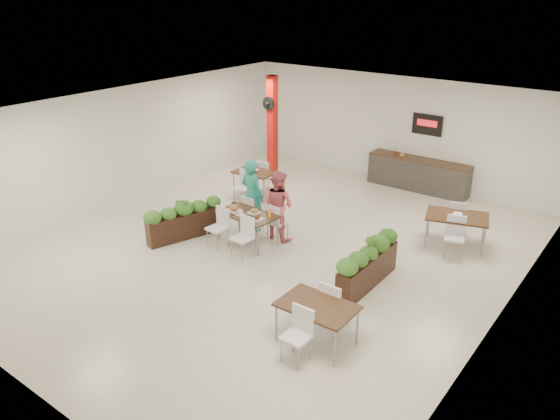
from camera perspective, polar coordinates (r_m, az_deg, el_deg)
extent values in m
plane|color=beige|center=(12.68, -0.55, -4.02)|extent=(12.00, 12.00, 0.00)
cube|color=white|center=(16.99, 11.97, 8.24)|extent=(10.00, 0.10, 3.20)
cube|color=white|center=(8.56, -26.13, -8.46)|extent=(10.00, 0.10, 3.20)
cube|color=white|center=(15.46, -15.54, 6.49)|extent=(0.10, 12.00, 3.20)
cube|color=white|center=(10.05, 22.71, -3.26)|extent=(0.10, 12.00, 3.20)
cube|color=white|center=(11.60, -0.61, 10.25)|extent=(10.00, 12.00, 0.04)
cube|color=#B8130C|center=(16.68, -0.81, 8.46)|extent=(0.25, 0.25, 3.20)
cylinder|color=black|center=(16.36, -1.22, 11.06)|extent=(0.40, 0.06, 0.40)
sphere|color=black|center=(16.33, -1.31, 11.03)|extent=(0.12, 0.12, 0.12)
cube|color=#292725|center=(16.62, 14.22, 3.57)|extent=(3.00, 0.60, 0.90)
cube|color=black|center=(16.48, 14.37, 5.12)|extent=(3.00, 0.62, 0.04)
cube|color=black|center=(16.50, 15.14, 8.60)|extent=(0.90, 0.04, 0.60)
cube|color=red|center=(16.46, 15.12, 8.75)|extent=(0.60, 0.02, 0.18)
imported|color=maroon|center=(16.75, 11.90, 6.04)|extent=(0.09, 0.09, 0.19)
imported|color=gold|center=(16.66, 12.67, 5.84)|extent=(0.13, 0.13, 0.17)
cube|color=black|center=(12.67, -3.41, -0.44)|extent=(1.45, 0.90, 0.04)
cylinder|color=gray|center=(13.03, -6.43, -1.67)|extent=(0.04, 0.04, 0.71)
cylinder|color=gray|center=(12.20, -2.32, -3.30)|extent=(0.04, 0.04, 0.71)
cylinder|color=gray|center=(13.46, -4.32, -0.77)|extent=(0.04, 0.04, 0.71)
cylinder|color=gray|center=(12.65, -0.21, -2.29)|extent=(0.04, 0.04, 0.71)
cube|color=white|center=(13.43, -2.82, -0.34)|extent=(0.45, 0.45, 0.05)
cube|color=white|center=(13.21, -3.41, 0.42)|extent=(0.42, 0.07, 0.45)
cylinder|color=gray|center=(13.53, -1.78, -1.22)|extent=(0.02, 0.02, 0.43)
cylinder|color=gray|center=(13.75, -2.83, -0.85)|extent=(0.02, 0.02, 0.43)
cylinder|color=gray|center=(13.31, -2.78, -1.67)|extent=(0.02, 0.02, 0.43)
cylinder|color=gray|center=(13.52, -3.82, -1.28)|extent=(0.02, 0.02, 0.43)
cube|color=white|center=(12.93, -0.25, -1.25)|extent=(0.45, 0.45, 0.05)
cube|color=white|center=(12.70, -0.82, -0.48)|extent=(0.42, 0.07, 0.45)
cylinder|color=gray|center=(13.05, 0.80, -2.16)|extent=(0.02, 0.02, 0.43)
cylinder|color=gray|center=(13.25, -0.32, -1.75)|extent=(0.02, 0.02, 0.43)
cylinder|color=gray|center=(12.81, -0.18, -2.64)|extent=(0.02, 0.02, 0.43)
cylinder|color=gray|center=(13.02, -1.31, -2.22)|extent=(0.02, 0.02, 0.43)
cube|color=white|center=(12.67, -6.57, -1.94)|extent=(0.45, 0.45, 0.05)
cube|color=white|center=(12.69, -5.99, -0.64)|extent=(0.42, 0.07, 0.45)
cylinder|color=gray|center=(12.78, -7.60, -2.92)|extent=(0.02, 0.02, 0.43)
cylinder|color=gray|center=(12.55, -6.56, -3.37)|extent=(0.02, 0.02, 0.43)
cylinder|color=gray|center=(12.99, -6.48, -2.44)|extent=(0.02, 0.02, 0.43)
cylinder|color=gray|center=(12.76, -5.44, -2.87)|extent=(0.02, 0.02, 0.43)
cube|color=white|center=(12.14, -4.00, -2.98)|extent=(0.45, 0.45, 0.05)
cube|color=white|center=(12.16, -3.40, -1.62)|extent=(0.42, 0.07, 0.45)
cylinder|color=gray|center=(12.25, -5.09, -4.00)|extent=(0.02, 0.02, 0.43)
cylinder|color=gray|center=(12.03, -3.96, -4.48)|extent=(0.02, 0.02, 0.43)
cylinder|color=gray|center=(12.46, -3.97, -3.47)|extent=(0.02, 0.02, 0.43)
cylinder|color=gray|center=(12.25, -2.84, -3.94)|extent=(0.02, 0.02, 0.43)
cube|color=white|center=(12.82, -4.84, -0.05)|extent=(0.32, 0.32, 0.01)
ellipsoid|color=#9E4F27|center=(12.80, -4.85, 0.25)|extent=(0.22, 0.22, 0.13)
cube|color=white|center=(12.67, -2.71, -0.28)|extent=(0.28, 0.28, 0.01)
ellipsoid|color=gold|center=(12.65, -2.71, -0.02)|extent=(0.18, 0.18, 0.11)
cube|color=white|center=(12.32, -2.46, -0.96)|extent=(0.28, 0.28, 0.01)
ellipsoid|color=#4B1D0F|center=(12.30, -2.47, -0.73)|extent=(0.16, 0.16, 0.10)
cube|color=white|center=(12.57, -4.14, -0.50)|extent=(0.19, 0.19, 0.01)
ellipsoid|color=white|center=(12.56, -4.15, -0.32)|extent=(0.12, 0.12, 0.07)
cylinder|color=#FFAA1A|center=(12.38, -1.11, -0.48)|extent=(0.07, 0.07, 0.15)
imported|color=brown|center=(13.07, -4.84, 0.59)|extent=(0.12, 0.12, 0.10)
imported|color=teal|center=(13.30, -2.94, 1.54)|extent=(0.69, 0.48, 1.81)
imported|color=#DC6268|center=(12.86, -0.19, 0.52)|extent=(0.86, 0.70, 1.69)
cube|color=black|center=(13.27, -9.89, -1.61)|extent=(0.87, 1.90, 0.63)
ellipsoid|color=#245C1A|center=(12.81, -13.20, -0.66)|extent=(0.40, 0.40, 0.32)
ellipsoid|color=#245C1A|center=(12.95, -11.59, -0.26)|extent=(0.40, 0.40, 0.32)
ellipsoid|color=#245C1A|center=(13.10, -10.01, 0.13)|extent=(0.40, 0.40, 0.32)
ellipsoid|color=#245C1A|center=(13.25, -8.48, 0.51)|extent=(0.40, 0.40, 0.32)
ellipsoid|color=#245C1A|center=(13.42, -6.97, 0.88)|extent=(0.40, 0.40, 0.32)
imported|color=#245C1A|center=(13.07, -10.04, 0.47)|extent=(0.37, 0.32, 0.41)
cube|color=black|center=(11.16, 9.12, -6.35)|extent=(0.35, 1.99, 0.66)
ellipsoid|color=#245C1A|center=(10.29, 7.05, -6.03)|extent=(0.40, 0.40, 0.32)
ellipsoid|color=#245C1A|center=(10.62, 8.19, -5.13)|extent=(0.40, 0.40, 0.32)
ellipsoid|color=#245C1A|center=(10.96, 9.26, -4.29)|extent=(0.40, 0.40, 0.32)
ellipsoid|color=#245C1A|center=(11.30, 10.27, -3.49)|extent=(0.40, 0.40, 0.32)
ellipsoid|color=#245C1A|center=(11.64, 11.21, -2.74)|extent=(0.40, 0.40, 0.32)
imported|color=#245C1A|center=(10.91, 9.29, -3.84)|extent=(0.24, 0.24, 0.43)
cube|color=black|center=(15.50, -2.68, 3.97)|extent=(1.20, 0.86, 0.04)
cylinder|color=gray|center=(15.66, -4.85, 2.66)|extent=(0.04, 0.04, 0.71)
cylinder|color=gray|center=(15.11, -1.75, 1.97)|extent=(0.04, 0.04, 0.71)
cylinder|color=gray|center=(16.15, -3.51, 3.32)|extent=(0.04, 0.04, 0.71)
cylinder|color=gray|center=(15.61, -0.45, 2.67)|extent=(0.04, 0.04, 0.71)
cube|color=white|center=(16.06, -1.45, 3.61)|extent=(0.46, 0.46, 0.05)
cube|color=white|center=(15.83, -1.84, 4.27)|extent=(0.42, 0.08, 0.45)
cylinder|color=gray|center=(16.19, -0.61, 2.89)|extent=(0.02, 0.02, 0.43)
cylinder|color=gray|center=(16.36, -1.61, 3.10)|extent=(0.02, 0.02, 0.43)
cylinder|color=gray|center=(15.92, -1.27, 2.54)|extent=(0.02, 0.02, 0.43)
cylinder|color=gray|center=(16.10, -2.28, 2.75)|extent=(0.02, 0.02, 0.43)
cube|color=white|center=(15.13, -3.95, 2.34)|extent=(0.46, 0.46, 0.05)
cube|color=white|center=(15.19, -3.55, 3.44)|extent=(0.42, 0.08, 0.45)
cylinder|color=gray|center=(15.18, -4.82, 1.44)|extent=(0.02, 0.02, 0.43)
cylinder|color=gray|center=(14.99, -3.77, 1.19)|extent=(0.02, 0.02, 0.43)
cylinder|color=gray|center=(15.44, -4.07, 1.83)|extent=(0.02, 0.02, 0.43)
cylinder|color=gray|center=(15.25, -3.03, 1.59)|extent=(0.02, 0.02, 0.43)
imported|color=white|center=(15.48, -2.68, 4.13)|extent=(0.22, 0.22, 0.05)
cube|color=black|center=(13.17, 18.03, -0.64)|extent=(1.59, 1.29, 0.04)
cylinder|color=gray|center=(12.97, 14.98, -2.46)|extent=(0.04, 0.04, 0.71)
cylinder|color=gray|center=(12.97, 20.51, -3.18)|extent=(0.04, 0.04, 0.71)
cylinder|color=gray|center=(13.70, 15.31, -1.11)|extent=(0.04, 0.04, 0.71)
cylinder|color=gray|center=(13.70, 20.54, -1.79)|extent=(0.04, 0.04, 0.71)
cube|color=white|center=(13.83, 18.02, -0.78)|extent=(0.53, 0.53, 0.05)
cube|color=white|center=(13.57, 18.10, -0.11)|extent=(0.41, 0.16, 0.45)
cylinder|color=gray|center=(14.08, 18.62, -1.48)|extent=(0.02, 0.02, 0.43)
cylinder|color=gray|center=(14.08, 17.25, -1.30)|extent=(0.02, 0.02, 0.43)
cylinder|color=gray|center=(13.77, 18.57, -2.03)|extent=(0.02, 0.02, 0.43)
cylinder|color=gray|center=(13.77, 17.16, -1.85)|extent=(0.02, 0.02, 0.43)
cube|color=white|center=(12.73, 17.75, -2.81)|extent=(0.53, 0.53, 0.05)
cube|color=white|center=(12.81, 17.93, -1.45)|extent=(0.41, 0.16, 0.45)
cylinder|color=gray|center=(12.68, 16.82, -3.98)|extent=(0.02, 0.02, 0.43)
cylinder|color=gray|center=(12.68, 18.35, -4.18)|extent=(0.02, 0.02, 0.43)
cylinder|color=gray|center=(12.99, 16.92, -3.34)|extent=(0.02, 0.02, 0.43)
cylinder|color=gray|center=(12.99, 18.41, -3.53)|extent=(0.02, 0.02, 0.43)
imported|color=white|center=(13.16, 18.06, -0.45)|extent=(0.22, 0.22, 0.05)
cube|color=black|center=(9.22, 3.91, -9.97)|extent=(1.28, 0.86, 0.04)
cylinder|color=gray|center=(9.45, -0.40, -11.73)|extent=(0.04, 0.04, 0.71)
cylinder|color=gray|center=(8.93, 5.73, -14.19)|extent=(0.04, 0.04, 0.71)
cylinder|color=gray|center=(9.95, 2.19, -9.82)|extent=(0.04, 0.04, 0.71)
cylinder|color=gray|center=(9.45, 8.09, -11.99)|extent=(0.04, 0.04, 0.71)
cube|color=white|center=(9.80, 5.81, -9.81)|extent=(0.42, 0.42, 0.05)
cube|color=white|center=(9.53, 5.27, -9.04)|extent=(0.42, 0.04, 0.45)
cylinder|color=gray|center=(9.98, 7.12, -10.81)|extent=(0.02, 0.02, 0.43)
cylinder|color=gray|center=(10.12, 5.43, -10.21)|extent=(0.02, 0.02, 0.43)
cylinder|color=gray|center=(9.74, 6.09, -11.72)|extent=(0.02, 0.02, 0.43)
cylinder|color=gray|center=(9.88, 4.38, -11.08)|extent=(0.02, 0.02, 0.43)
cube|color=white|center=(8.96, 1.70, -13.16)|extent=(0.42, 0.42, 0.05)
cube|color=white|center=(8.95, 2.44, -11.28)|extent=(0.42, 0.04, 0.45)
cylinder|color=gray|center=(9.07, 0.14, -14.50)|extent=(0.02, 0.02, 0.43)
cylinder|color=gray|center=(8.91, 1.96, -15.28)|extent=(0.02, 0.02, 0.43)
cylinder|color=gray|center=(9.29, 1.43, -13.48)|extent=(0.02, 0.02, 0.43)
cylinder|color=gray|center=(9.14, 3.22, -14.21)|extent=(0.02, 0.02, 0.43)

